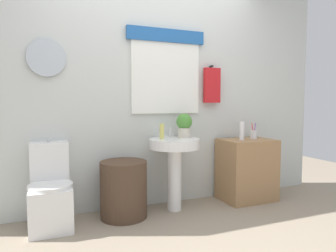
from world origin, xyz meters
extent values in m
plane|color=gray|center=(0.00, 0.00, 0.00)|extent=(8.00, 8.00, 0.00)
cube|color=silver|center=(0.00, 1.15, 1.30)|extent=(4.40, 0.10, 2.60)
cube|color=white|center=(0.17, 1.08, 1.40)|extent=(0.78, 0.03, 0.78)
cube|color=#235BA3|center=(0.17, 1.07, 1.85)|extent=(0.88, 0.04, 0.14)
cylinder|color=silver|center=(-1.04, 1.08, 1.55)|extent=(0.35, 0.03, 0.35)
cylinder|color=black|center=(0.73, 1.07, 1.55)|extent=(0.02, 0.06, 0.02)
cube|color=red|center=(0.73, 1.05, 1.33)|extent=(0.20, 0.05, 0.40)
cube|color=white|center=(-1.04, 0.85, 0.19)|extent=(0.36, 0.50, 0.38)
cylinder|color=white|center=(-1.04, 0.79, 0.40)|extent=(0.38, 0.38, 0.03)
cube|color=white|center=(-1.04, 1.02, 0.57)|extent=(0.34, 0.18, 0.38)
cylinder|color=silver|center=(-1.04, 1.02, 0.77)|extent=(0.04, 0.04, 0.02)
cylinder|color=#4C3828|center=(-0.37, 0.85, 0.28)|extent=(0.46, 0.46, 0.56)
cylinder|color=white|center=(0.17, 0.85, 0.33)|extent=(0.15, 0.15, 0.66)
cylinder|color=white|center=(0.17, 0.85, 0.71)|extent=(0.53, 0.53, 0.10)
cylinder|color=silver|center=(0.17, 0.97, 0.81)|extent=(0.03, 0.03, 0.10)
cube|color=#9E754C|center=(1.09, 0.85, 0.35)|extent=(0.60, 0.44, 0.71)
cylinder|color=#DBD166|center=(0.05, 0.90, 0.83)|extent=(0.05, 0.05, 0.16)
cylinder|color=beige|center=(0.31, 0.91, 0.81)|extent=(0.13, 0.13, 0.10)
sphere|color=#4C8E38|center=(0.31, 0.91, 0.93)|extent=(0.17, 0.17, 0.17)
cylinder|color=white|center=(0.98, 0.81, 0.81)|extent=(0.05, 0.05, 0.21)
cylinder|color=silver|center=(1.19, 0.87, 0.76)|extent=(0.08, 0.08, 0.10)
cylinder|color=purple|center=(1.21, 0.88, 0.80)|extent=(0.02, 0.03, 0.18)
cylinder|color=red|center=(1.17, 0.86, 0.80)|extent=(0.02, 0.04, 0.18)
camera|label=1|loc=(-1.05, -2.01, 1.12)|focal=32.15mm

